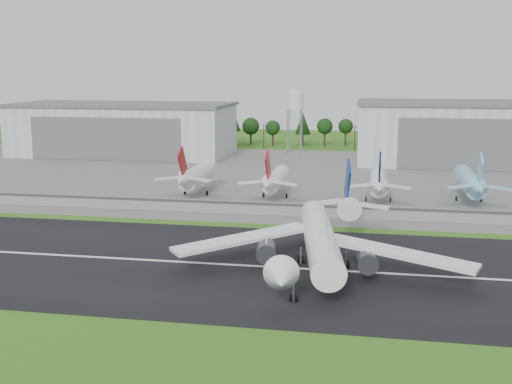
% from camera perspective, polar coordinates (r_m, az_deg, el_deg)
% --- Properties ---
extents(ground, '(600.00, 600.00, 0.00)m').
position_cam_1_polar(ground, '(118.53, -5.42, -7.79)').
color(ground, '#296016').
rests_on(ground, ground).
extents(runway, '(320.00, 60.00, 0.10)m').
position_cam_1_polar(runway, '(127.69, -4.19, -6.38)').
color(runway, black).
rests_on(runway, ground).
extents(runway_centerline, '(220.00, 1.00, 0.02)m').
position_cam_1_polar(runway_centerline, '(127.67, -4.19, -6.35)').
color(runway_centerline, white).
rests_on(runway_centerline, runway).
extents(apron, '(320.00, 150.00, 0.10)m').
position_cam_1_polar(apron, '(233.13, 2.66, 1.49)').
color(apron, slate).
rests_on(apron, ground).
extents(blast_fence, '(240.00, 0.61, 3.50)m').
position_cam_1_polar(blast_fence, '(169.73, -0.36, -1.41)').
color(blast_fence, gray).
rests_on(blast_fence, ground).
extents(hangar_west, '(97.00, 44.00, 23.20)m').
position_cam_1_polar(hangar_west, '(295.84, -11.68, 5.51)').
color(hangar_west, silver).
rests_on(hangar_west, ground).
extents(hangar_east, '(102.00, 47.00, 25.20)m').
position_cam_1_polar(hangar_east, '(277.45, 19.61, 4.99)').
color(hangar_east, silver).
rests_on(hangar_east, ground).
extents(water_tower, '(8.40, 8.40, 29.40)m').
position_cam_1_polar(water_tower, '(295.47, 3.48, 8.22)').
color(water_tower, '#99999E').
rests_on(water_tower, ground).
extents(utility_poles, '(230.00, 3.00, 12.00)m').
position_cam_1_polar(utility_poles, '(311.80, 4.69, 3.81)').
color(utility_poles, black).
rests_on(utility_poles, ground).
extents(treeline, '(320.00, 16.00, 22.00)m').
position_cam_1_polar(treeline, '(326.63, 4.96, 4.12)').
color(treeline, black).
rests_on(treeline, ground).
extents(main_airliner, '(56.64, 59.18, 18.17)m').
position_cam_1_polar(main_airliner, '(122.36, 5.63, -4.80)').
color(main_airliner, white).
rests_on(main_airliner, runway).
extents(parked_jet_red_a, '(7.36, 31.29, 16.68)m').
position_cam_1_polar(parked_jet_red_a, '(194.59, -5.50, 1.42)').
color(parked_jet_red_a, silver).
rests_on(parked_jet_red_a, ground).
extents(parked_jet_red_b, '(7.36, 31.29, 16.33)m').
position_cam_1_polar(parked_jet_red_b, '(189.35, 1.64, 1.11)').
color(parked_jet_red_b, white).
rests_on(parked_jet_red_b, ground).
extents(parked_jet_navy, '(7.36, 31.29, 16.45)m').
position_cam_1_polar(parked_jet_navy, '(187.17, 10.86, 0.84)').
color(parked_jet_navy, white).
rests_on(parked_jet_navy, ground).
extents(parked_jet_skyblue, '(7.36, 37.29, 16.60)m').
position_cam_1_polar(parked_jet_skyblue, '(194.06, 18.53, 0.85)').
color(parked_jet_skyblue, '#87C6EA').
rests_on(parked_jet_skyblue, ground).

